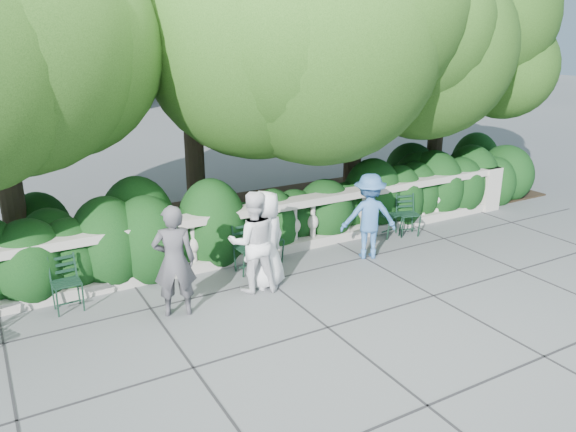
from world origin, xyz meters
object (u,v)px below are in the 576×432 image
chair_d (393,238)px  chair_b (72,314)px  chair_e (274,265)px  person_woman_grey (174,261)px  person_older_blue (369,216)px  person_casual_man (253,242)px  chair_c (253,275)px  chair_f (410,237)px  person_businessman (266,240)px

chair_d → chair_b: bearing=173.0°
chair_e → person_woman_grey: bearing=-168.2°
person_woman_grey → person_older_blue: size_ratio=1.07×
chair_d → person_casual_man: size_ratio=0.51×
chair_c → person_woman_grey: 1.91m
chair_b → person_casual_man: bearing=-14.5°
chair_b → person_older_blue: (5.14, -0.40, 0.79)m
chair_c → chair_f: size_ratio=1.00×
chair_b → chair_d: (6.19, 0.13, 0.00)m
chair_d → chair_f: same height
chair_d → person_casual_man: 3.66m
chair_c → person_older_blue: bearing=-10.3°
chair_d → chair_e: same height
chair_b → person_older_blue: person_older_blue is taller
chair_c → chair_f: bearing=-1.0°
person_businessman → chair_c: bearing=-106.8°
person_businessman → person_older_blue: 2.19m
person_casual_man → chair_f: bearing=-154.7°
chair_d → chair_f: size_ratio=1.00×
person_businessman → chair_d: bearing=173.0°
chair_b → chair_f: bearing=-2.0°
person_woman_grey → person_casual_man: (1.34, 0.16, -0.01)m
chair_e → person_casual_man: 1.32m
person_woman_grey → chair_b: bearing=-11.0°
person_casual_man → chair_d: bearing=-151.7°
person_casual_man → person_woman_grey: bearing=23.1°
chair_c → person_woman_grey: size_ratio=0.50×
chair_b → chair_c: bearing=-3.4°
chair_c → chair_d: same height
chair_d → person_casual_man: (-3.49, -0.73, 0.82)m
chair_b → chair_e: bearing=-0.2°
chair_d → person_older_blue: (-1.05, -0.52, 0.79)m
chair_e → chair_f: 3.06m
chair_f → person_older_blue: bearing=-147.0°
chair_b → person_businessman: person_businessman is taller
chair_e → person_older_blue: bearing=-27.3°
chair_e → chair_f: size_ratio=1.00×
person_casual_man → chair_b: bearing=3.8°
person_casual_man → person_older_blue: size_ratio=1.05×
chair_c → person_casual_man: 1.01m
person_businessman → person_casual_man: bearing=-8.5°
person_older_blue → chair_f: bearing=-139.9°
chair_b → chair_f: 6.51m
chair_d → person_woman_grey: bearing=-177.8°
chair_b → chair_f: (6.51, -0.01, 0.00)m
chair_d → person_woman_grey: (-4.83, -0.89, 0.84)m
person_businessman → person_casual_man: 0.26m
chair_d → person_businessman: size_ratio=0.52×
person_casual_man → person_older_blue: person_casual_man is taller
chair_f → person_casual_man: person_casual_man is taller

